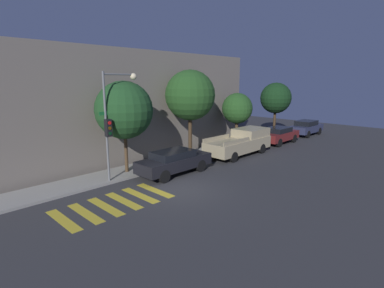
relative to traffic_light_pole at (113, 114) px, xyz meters
name	(u,v)px	position (x,y,z in m)	size (l,w,h in m)	color
ground_plane	(180,189)	(1.58, -3.37, -3.70)	(60.00, 60.00, 0.00)	#333335
sidewalk	(131,171)	(1.58, 0.93, -3.63)	(26.00, 2.21, 0.14)	gray
building_row	(91,106)	(1.58, 5.44, 0.02)	(26.00, 6.00, 7.44)	slate
crosswalk	(115,204)	(-1.72, -2.57, -3.70)	(5.09, 2.60, 0.00)	gold
traffic_light_pole	(113,114)	(0.00, 0.00, 0.00)	(2.35, 0.56, 5.91)	slate
sedan_near_corner	(174,161)	(3.11, -1.27, -2.92)	(4.70, 1.74, 1.44)	black
pickup_truck	(241,142)	(9.82, -1.27, -2.75)	(5.77, 2.08, 1.86)	tan
sedan_middle	(279,135)	(15.50, -1.27, -2.92)	(4.32, 1.81, 1.44)	maroon
sedan_far_end	(306,127)	(21.14, -1.27, -2.90)	(4.37, 1.77, 1.50)	#2D3351
tree_near_corner	(124,110)	(1.18, 0.80, 0.08)	(3.31, 3.31, 5.45)	#4C3823
tree_midblock	(190,95)	(6.53, 0.80, 0.73)	(3.48, 3.48, 6.19)	#42301E
tree_far_end	(237,109)	(12.09, 0.80, -0.54)	(2.53, 2.53, 4.45)	#4C3823
tree_behind_truck	(276,98)	(18.39, 0.80, 0.05)	(2.97, 2.97, 5.26)	#42301E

